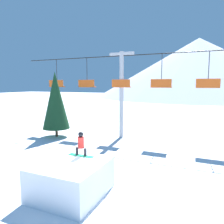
{
  "coord_description": "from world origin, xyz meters",
  "views": [
    {
      "loc": [
        4.59,
        -8.04,
        5.11
      ],
      "look_at": [
        -1.02,
        4.63,
        3.35
      ],
      "focal_mm": 35.0,
      "sensor_mm": 36.0,
      "label": 1
    }
  ],
  "objects": [
    {
      "name": "snow_ramp",
      "position": [
        -1.02,
        0.0,
        0.77
      ],
      "size": [
        2.94,
        3.25,
        1.55
      ],
      "color": "white",
      "rests_on": "ground_plane"
    },
    {
      "name": "mountain_ridge",
      "position": [
        0.0,
        90.16,
        11.92
      ],
      "size": [
        82.94,
        82.94,
        23.84
      ],
      "color": "silver",
      "rests_on": "ground_plane"
    },
    {
      "name": "pine_tree_near",
      "position": [
        -8.89,
        8.96,
        3.57
      ],
      "size": [
        2.6,
        2.6,
        6.33
      ],
      "color": "#4C3823",
      "rests_on": "ground_plane"
    },
    {
      "name": "snowboarder",
      "position": [
        -1.1,
        0.99,
        2.16
      ],
      "size": [
        1.36,
        0.31,
        1.23
      ],
      "color": "#1E9E6B",
      "rests_on": "snow_ramp"
    },
    {
      "name": "ground_plane",
      "position": [
        0.0,
        0.0,
        0.0
      ],
      "size": [
        220.0,
        220.0,
        0.0
      ],
      "primitive_type": "plane",
      "color": "white"
    },
    {
      "name": "chairlift",
      "position": [
        -2.98,
        11.24,
        4.89
      ],
      "size": [
        21.98,
        0.44,
        8.13
      ],
      "color": "#B2B2B7",
      "rests_on": "ground_plane"
    }
  ]
}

